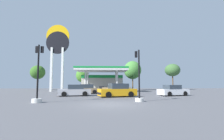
{
  "coord_description": "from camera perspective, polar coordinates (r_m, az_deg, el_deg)",
  "views": [
    {
      "loc": [
        -0.3,
        -12.77,
        1.56
      ],
      "look_at": [
        0.86,
        18.98,
        4.22
      ],
      "focal_mm": 26.52,
      "sensor_mm": 36.0,
      "label": 1
    }
  ],
  "objects": [
    {
      "name": "ground_plane",
      "position": [
        12.87,
        -0.75,
        -11.74
      ],
      "size": [
        90.0,
        90.0,
        0.0
      ],
      "primitive_type": "plane",
      "color": "#56565B",
      "rests_on": "ground"
    },
    {
      "name": "tree_2",
      "position": [
        41.53,
        7.1,
        -0.03
      ],
      "size": [
        4.28,
        4.28,
        7.24
      ],
      "color": "brown",
      "rests_on": "ground"
    },
    {
      "name": "car_0",
      "position": [
        26.45,
        -9.02,
        -6.63
      ],
      "size": [
        4.45,
        2.54,
        1.5
      ],
      "color": "black",
      "rests_on": "ground"
    },
    {
      "name": "car_3",
      "position": [
        20.0,
        1.85,
        -7.18
      ],
      "size": [
        4.78,
        3.04,
        1.59
      ],
      "color": "black",
      "rests_on": "ground"
    },
    {
      "name": "tree_1",
      "position": [
        43.33,
        -10.22,
        -1.86
      ],
      "size": [
        3.19,
        3.19,
        5.49
      ],
      "color": "brown",
      "rests_on": "ground"
    },
    {
      "name": "station_pole_sign",
      "position": [
        35.3,
        -18.26,
        7.2
      ],
      "size": [
        4.58,
        0.56,
        13.52
      ],
      "color": "white",
      "rests_on": "ground"
    },
    {
      "name": "gas_station",
      "position": [
        37.93,
        -3.37,
        -3.8
      ],
      "size": [
        9.86,
        13.13,
        4.7
      ],
      "color": "beige",
      "rests_on": "ground"
    },
    {
      "name": "car_1",
      "position": [
        21.98,
        -12.79,
        -7.01
      ],
      "size": [
        4.36,
        2.6,
        1.46
      ],
      "color": "black",
      "rests_on": "ground"
    },
    {
      "name": "traffic_signal_1",
      "position": [
        15.23,
        -24.24,
        -4.61
      ],
      "size": [
        0.83,
        0.83,
        4.88
      ],
      "color": "silver",
      "rests_on": "ground"
    },
    {
      "name": "tree_0",
      "position": [
        45.27,
        -24.24,
        -0.75
      ],
      "size": [
        3.6,
        3.6,
        6.15
      ],
      "color": "brown",
      "rests_on": "ground"
    },
    {
      "name": "car_4",
      "position": [
        27.15,
        1.69,
        -6.52
      ],
      "size": [
        4.84,
        2.81,
        1.63
      ],
      "color": "black",
      "rests_on": "ground"
    },
    {
      "name": "traffic_signal_0",
      "position": [
        14.89,
        9.25,
        -5.7
      ],
      "size": [
        0.75,
        0.75,
        4.61
      ],
      "color": "silver",
      "rests_on": "ground"
    },
    {
      "name": "car_2",
      "position": [
        23.31,
        20.27,
        -6.75
      ],
      "size": [
        4.25,
        2.72,
        1.41
      ],
      "color": "black",
      "rests_on": "ground"
    },
    {
      "name": "tree_3",
      "position": [
        46.59,
        20.11,
        -0.04
      ],
      "size": [
        3.93,
        3.93,
        6.84
      ],
      "color": "brown",
      "rests_on": "ground"
    }
  ]
}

